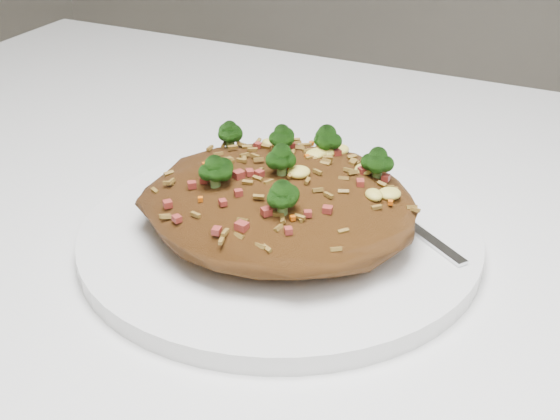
{
  "coord_description": "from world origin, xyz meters",
  "views": [
    {
      "loc": [
        0.17,
        -0.46,
        1.05
      ],
      "look_at": [
        -0.05,
        -0.02,
        0.78
      ],
      "focal_mm": 50.0,
      "sensor_mm": 36.0,
      "label": 1
    }
  ],
  "objects_px": {
    "fried_rice": "(280,192)",
    "fork": "(399,217)",
    "dining_table": "(348,343)",
    "plate": "(280,236)"
  },
  "relations": [
    {
      "from": "plate",
      "to": "fork",
      "type": "relative_size",
      "value": 2.09
    },
    {
      "from": "plate",
      "to": "fork",
      "type": "xyz_separation_m",
      "value": [
        0.07,
        0.05,
        0.01
      ]
    },
    {
      "from": "fried_rice",
      "to": "fork",
      "type": "distance_m",
      "value": 0.09
    },
    {
      "from": "fork",
      "to": "dining_table",
      "type": "bearing_deg",
      "value": -95.13
    },
    {
      "from": "dining_table",
      "to": "fork",
      "type": "height_order",
      "value": "fork"
    },
    {
      "from": "plate",
      "to": "fried_rice",
      "type": "xyz_separation_m",
      "value": [
        -0.0,
        0.0,
        0.04
      ]
    },
    {
      "from": "dining_table",
      "to": "plate",
      "type": "xyz_separation_m",
      "value": [
        -0.05,
        -0.02,
        0.1
      ]
    },
    {
      "from": "dining_table",
      "to": "plate",
      "type": "distance_m",
      "value": 0.11
    },
    {
      "from": "fried_rice",
      "to": "fork",
      "type": "relative_size",
      "value": 1.44
    },
    {
      "from": "plate",
      "to": "fork",
      "type": "height_order",
      "value": "fork"
    }
  ]
}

